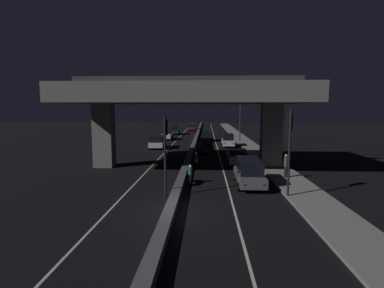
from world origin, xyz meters
name	(u,v)px	position (x,y,z in m)	size (l,w,h in m)	color
ground_plane	(171,212)	(0.00, 0.00, 0.00)	(200.00, 200.00, 0.00)	black
lane_line_left_inner	(176,141)	(-3.35, 35.00, 0.00)	(0.12, 126.00, 0.00)	beige
lane_line_right_inner	(215,141)	(3.35, 35.00, 0.00)	(0.12, 126.00, 0.00)	beige
median_divider	(195,140)	(0.00, 35.00, 0.22)	(0.57, 126.00, 0.45)	#4C4C51
sidewalk_right	(249,146)	(8.06, 28.00, 0.08)	(2.71, 126.00, 0.17)	gray
elevated_overpass	(186,98)	(0.00, 12.16, 6.41)	(20.82, 11.18, 8.33)	slate
traffic_light_left_of_median	(165,142)	(-0.69, 2.97, 3.39)	(0.30, 0.49, 4.96)	black
traffic_light_right_of_median	(289,139)	(6.81, 2.97, 3.63)	(0.30, 0.49, 5.34)	black
street_lamp	(238,111)	(7.00, 34.05, 5.02)	(2.43, 0.32, 8.52)	#2D2D30
car_grey_lead	(249,172)	(4.87, 5.88, 0.98)	(1.91, 4.75, 1.88)	#515459
car_silver_second	(237,157)	(4.84, 13.79, 0.78)	(2.03, 4.13, 1.53)	gray
car_dark_red_third	(206,145)	(1.86, 21.34, 1.03)	(1.86, 4.33, 1.95)	#591414
car_white_fourth	(228,140)	(4.93, 27.67, 0.95)	(1.90, 4.09, 1.82)	silver
car_dark_green_fifth	(207,136)	(1.91, 35.48, 0.87)	(1.96, 4.13, 1.69)	black
car_white_lead_oncoming	(158,142)	(-4.90, 25.64, 0.90)	(2.14, 4.72, 1.70)	silver
car_white_second_oncoming	(167,135)	(-5.07, 37.14, 0.80)	(1.91, 4.72, 1.58)	silver
car_dark_green_third_oncoming	(175,130)	(-4.78, 47.83, 0.97)	(1.99, 4.65, 1.87)	black
car_dark_red_fourth_oncoming	(192,128)	(-1.66, 58.32, 0.81)	(2.03, 4.16, 1.57)	#591414
motorcycle_black_filtering_near	(190,176)	(0.69, 6.15, 0.60)	(0.33, 1.80, 1.39)	black
motorcycle_white_filtering_mid	(196,160)	(0.89, 12.54, 0.60)	(0.34, 1.90, 1.41)	black
pedestrian_on_sidewalk	(286,165)	(7.95, 7.80, 1.09)	(0.31, 0.31, 1.80)	black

